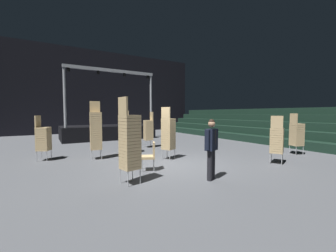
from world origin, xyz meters
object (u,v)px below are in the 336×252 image
chair_stack_front_left (277,140)px  chair_stack_rear_centre (148,130)px  chair_stack_rear_left (297,134)px  chair_stack_front_right (130,141)px  chair_stack_mid_centre (43,138)px  stage_riser (108,131)px  chair_stack_rear_right (96,130)px  loose_chair_near_man (150,154)px  chair_stack_mid_left (124,127)px  man_with_tie (212,146)px  chair_stack_mid_right (168,133)px

chair_stack_front_left → chair_stack_rear_centre: chair_stack_rear_centre is taller
chair_stack_front_left → chair_stack_rear_left: chair_stack_rear_left is taller
chair_stack_front_right → chair_stack_mid_centre: 4.86m
stage_riser → chair_stack_rear_right: stage_riser is taller
chair_stack_rear_centre → loose_chair_near_man: chair_stack_rear_centre is taller
chair_stack_rear_right → chair_stack_mid_left: bearing=-154.4°
man_with_tie → chair_stack_rear_centre: bearing=-122.5°
man_with_tie → chair_stack_rear_right: 5.01m
loose_chair_near_man → chair_stack_front_right: bearing=155.3°
man_with_tie → chair_stack_front_left: bearing=160.0°
chair_stack_front_left → chair_stack_rear_right: 7.08m
chair_stack_mid_left → chair_stack_mid_right: bearing=50.7°
loose_chair_near_man → chair_stack_rear_centre: bearing=-1.0°
man_with_tie → loose_chair_near_man: (-1.06, 1.79, -0.44)m
chair_stack_front_right → chair_stack_rear_left: bearing=78.3°
chair_stack_front_left → chair_stack_rear_left: bearing=76.7°
chair_stack_rear_centre → chair_stack_rear_left: bearing=-130.7°
chair_stack_mid_right → chair_stack_rear_left: size_ratio=1.14×
man_with_tie → chair_stack_rear_left: (5.93, 0.84, -0.03)m
chair_stack_mid_left → chair_stack_mid_centre: chair_stack_mid_left is taller
stage_riser → chair_stack_front_right: 10.80m
man_with_tie → chair_stack_rear_left: chair_stack_rear_left is taller
chair_stack_front_left → stage_riser: bearing=169.5°
stage_riser → chair_stack_mid_centre: (-4.18, -6.13, 0.33)m
stage_riser → chair_stack_front_right: stage_riser is taller
chair_stack_rear_left → chair_stack_mid_centre: bearing=-95.8°
chair_stack_front_left → chair_stack_front_right: chair_stack_front_right is taller
stage_riser → chair_stack_front_left: stage_riser is taller
chair_stack_mid_centre → chair_stack_mid_right: bearing=88.1°
man_with_tie → chair_stack_mid_left: size_ratio=0.70×
chair_stack_mid_left → chair_stack_rear_centre: (1.81, 1.16, -0.25)m
stage_riser → chair_stack_rear_left: (5.83, -10.57, 0.37)m
stage_riser → loose_chair_near_man: size_ratio=6.81×
man_with_tie → chair_stack_rear_centre: 6.20m
chair_stack_rear_right → stage_riser: bearing=-102.1°
chair_stack_front_left → chair_stack_rear_right: bearing=-154.2°
chair_stack_mid_centre → loose_chair_near_man: chair_stack_mid_centre is taller
loose_chair_near_man → man_with_tie: bearing=-125.7°
stage_riser → chair_stack_rear_right: 7.32m
chair_stack_rear_left → chair_stack_rear_centre: bearing=-118.5°
chair_stack_rear_centre → chair_stack_mid_left: bearing=128.7°
man_with_tie → chair_stack_mid_right: (0.35, 2.98, 0.09)m
chair_stack_front_left → chair_stack_front_right: size_ratio=0.78×
stage_riser → chair_stack_front_left: size_ratio=3.58×
stage_riser → chair_stack_mid_right: stage_riser is taller
chair_stack_mid_right → chair_stack_rear_right: size_ratio=0.89×
chair_stack_rear_left → man_with_tie: bearing=-63.8°
man_with_tie → chair_stack_mid_centre: size_ratio=0.96×
chair_stack_front_left → chair_stack_front_right: (-5.54, 0.63, 0.25)m
chair_stack_front_left → chair_stack_mid_centre: bearing=-151.1°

